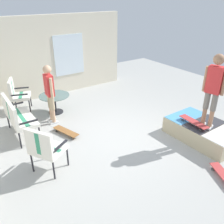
% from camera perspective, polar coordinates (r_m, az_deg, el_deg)
% --- Properties ---
extents(ground_plane, '(12.00, 12.00, 0.10)m').
position_cam_1_polar(ground_plane, '(6.23, 2.16, -6.37)').
color(ground_plane, '#A8A8A3').
extents(house_facade, '(0.23, 6.00, 2.70)m').
position_cam_1_polar(house_facade, '(8.64, -15.90, 12.27)').
color(house_facade, beige).
rests_on(house_facade, ground_plane).
extents(skate_ramp, '(1.73, 1.68, 0.42)m').
position_cam_1_polar(skate_ramp, '(6.48, 20.90, -4.17)').
color(skate_ramp, tan).
rests_on(skate_ramp, ground_plane).
extents(patio_bench, '(1.25, 0.56, 1.02)m').
position_cam_1_polar(patio_bench, '(6.41, -21.76, -0.57)').
color(patio_bench, black).
rests_on(patio_bench, ground_plane).
extents(patio_chair_near_house, '(0.77, 0.73, 1.02)m').
position_cam_1_polar(patio_chair_near_house, '(7.85, -21.70, 4.31)').
color(patio_chair_near_house, black).
rests_on(patio_chair_near_house, ground_plane).
extents(patio_chair_by_wall, '(0.81, 0.79, 1.02)m').
position_cam_1_polar(patio_chair_by_wall, '(4.95, -15.73, -7.90)').
color(patio_chair_by_wall, black).
rests_on(patio_chair_by_wall, ground_plane).
extents(patio_table, '(0.90, 0.90, 0.57)m').
position_cam_1_polar(patio_table, '(7.48, -13.41, 2.70)').
color(patio_table, black).
rests_on(patio_table, ground_plane).
extents(person_watching, '(0.48, 0.25, 1.65)m').
position_cam_1_polar(person_watching, '(6.70, -14.57, 4.91)').
color(person_watching, silver).
rests_on(person_watching, ground_plane).
extents(person_skater, '(0.46, 0.31, 1.76)m').
position_cam_1_polar(person_skater, '(5.83, 22.90, 5.61)').
color(person_skater, silver).
rests_on(person_skater, skate_ramp).
extents(skateboard_by_bench, '(0.82, 0.43, 0.10)m').
position_cam_1_polar(skateboard_by_bench, '(6.39, -10.87, -4.53)').
color(skateboard_by_bench, brown).
rests_on(skateboard_by_bench, ground_plane).
extents(skateboard_spare, '(0.81, 0.53, 0.10)m').
position_cam_1_polar(skateboard_spare, '(5.38, 25.05, -13.50)').
color(skateboard_spare, '#B23838').
rests_on(skateboard_spare, ground_plane).
extents(skateboard_on_ramp, '(0.81, 0.26, 0.10)m').
position_cam_1_polar(skateboard_on_ramp, '(6.18, 18.79, -2.22)').
color(skateboard_on_ramp, '#B23838').
rests_on(skateboard_on_ramp, skate_ramp).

